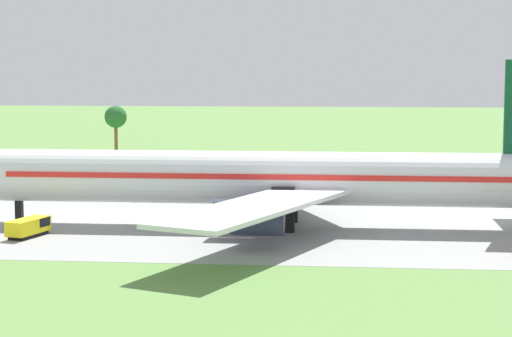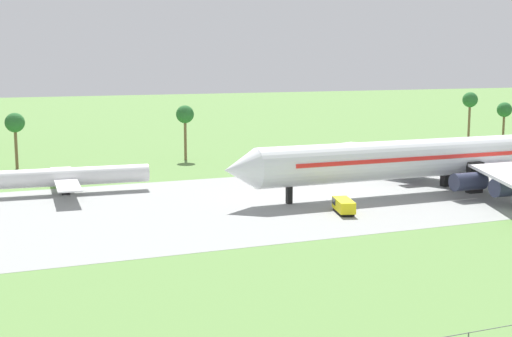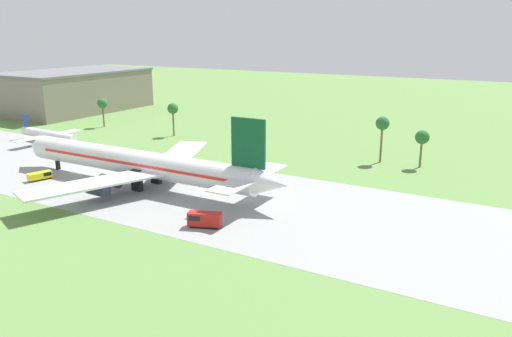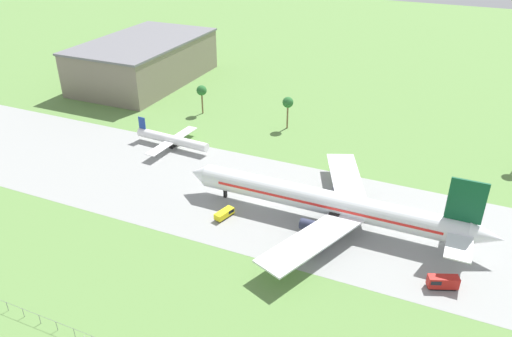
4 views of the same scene
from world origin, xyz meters
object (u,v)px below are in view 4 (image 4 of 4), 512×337
object	(u,v)px
baggage_tug	(442,282)
terminal_building	(144,61)
regional_aircraft	(172,140)
catering_van	(225,213)
jet_airliner	(332,203)

from	to	relation	value
baggage_tug	terminal_building	distance (m)	152.59
regional_aircraft	catering_van	xyz separation A→B (m)	(32.51, -27.92, -1.55)
regional_aircraft	catering_van	world-z (taller)	regional_aircraft
catering_van	terminal_building	size ratio (longest dim) A/B	0.09
jet_airliner	terminal_building	xyz separation A→B (m)	(-101.14, 69.80, 3.43)
jet_airliner	catering_van	bearing A→B (deg)	-161.00
jet_airliner	baggage_tug	bearing A→B (deg)	-26.44
jet_airliner	baggage_tug	xyz separation A→B (m)	(26.65, -13.25, -3.79)
jet_airliner	catering_van	world-z (taller)	jet_airliner
jet_airliner	regional_aircraft	size ratio (longest dim) A/B	2.95
catering_van	baggage_tug	bearing A→B (deg)	-5.58
jet_airliner	baggage_tug	size ratio (longest dim) A/B	11.85
terminal_building	jet_airliner	bearing A→B (deg)	-34.61
catering_van	regional_aircraft	bearing A→B (deg)	139.34
baggage_tug	jet_airliner	bearing A→B (deg)	153.56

